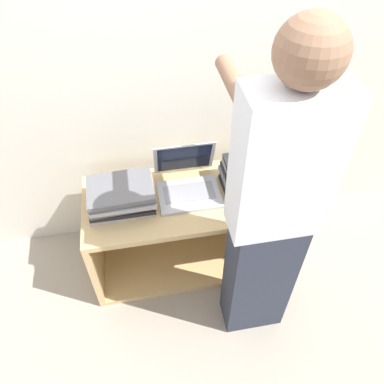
{
  "coord_description": "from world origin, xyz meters",
  "views": [
    {
      "loc": [
        -0.26,
        -1.23,
        2.23
      ],
      "look_at": [
        0.0,
        0.2,
        0.73
      ],
      "focal_mm": 35.0,
      "sensor_mm": 36.0,
      "label": 1
    }
  ],
  "objects_px": {
    "person": "(272,216)",
    "laptop_open": "(188,182)",
    "laptop_stack_right": "(255,177)",
    "laptop_stack_left": "(121,196)"
  },
  "relations": [
    {
      "from": "person",
      "to": "laptop_open",
      "type": "bearing_deg",
      "value": 118.31
    },
    {
      "from": "laptop_open",
      "to": "laptop_stack_right",
      "type": "relative_size",
      "value": 0.93
    },
    {
      "from": "laptop_stack_left",
      "to": "person",
      "type": "bearing_deg",
      "value": -35.41
    },
    {
      "from": "laptop_open",
      "to": "laptop_stack_right",
      "type": "distance_m",
      "value": 0.4
    },
    {
      "from": "laptop_open",
      "to": "laptop_stack_left",
      "type": "xyz_separation_m",
      "value": [
        -0.39,
        -0.06,
        0.02
      ]
    },
    {
      "from": "laptop_open",
      "to": "laptop_stack_left",
      "type": "bearing_deg",
      "value": -171.62
    },
    {
      "from": "laptop_stack_left",
      "to": "person",
      "type": "height_order",
      "value": "person"
    },
    {
      "from": "person",
      "to": "laptop_stack_right",
      "type": "bearing_deg",
      "value": 78.12
    },
    {
      "from": "laptop_stack_right",
      "to": "person",
      "type": "relative_size",
      "value": 0.21
    },
    {
      "from": "laptop_open",
      "to": "person",
      "type": "bearing_deg",
      "value": -61.69
    }
  ]
}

